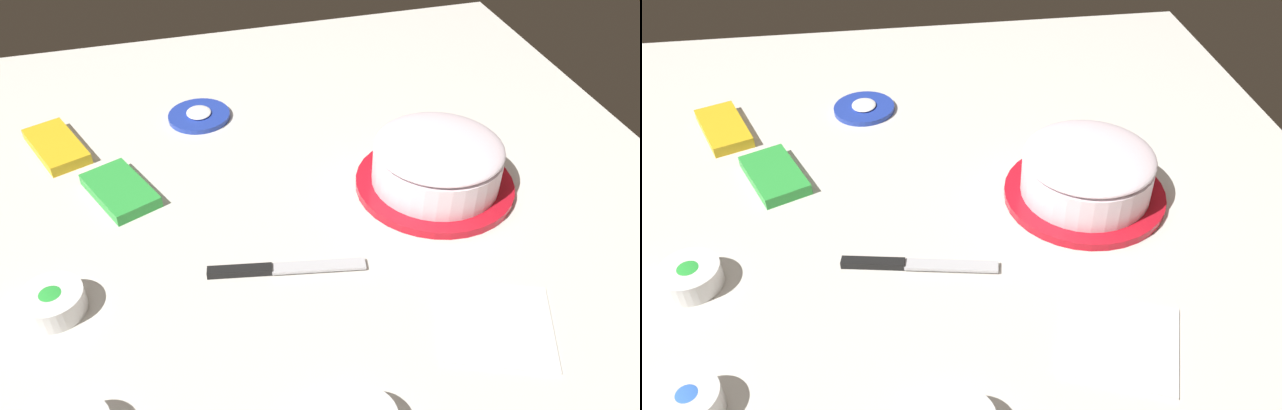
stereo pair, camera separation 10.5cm
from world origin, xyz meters
TOP-DOWN VIEW (x-y plane):
  - ground_plane at (0.00, 0.00)m, footprint 1.54×1.54m
  - frosted_cake at (-0.05, 0.33)m, footprint 0.27×0.27m
  - frosting_tub_lid at (-0.39, -0.03)m, footprint 0.12×0.12m
  - spreading_knife at (0.07, 0.02)m, footprint 0.06×0.24m
  - sprinkle_bowl_green at (0.07, -0.29)m, footprint 0.09×0.09m
  - candy_box_lower at (-0.34, -0.30)m, footprint 0.17×0.13m
  - candy_box_upper at (-0.18, -0.19)m, footprint 0.17×0.13m
  - paper_napkin at (0.25, 0.29)m, footprint 0.20×0.20m

SIDE VIEW (x-z plane):
  - ground_plane at x=0.00m, z-range 0.00..0.00m
  - paper_napkin at x=0.25m, z-range 0.00..0.01m
  - spreading_knife at x=0.07m, z-range 0.00..0.01m
  - frosting_tub_lid at x=-0.39m, z-range 0.00..0.01m
  - candy_box_upper at x=-0.18m, z-range 0.00..0.02m
  - candy_box_lower at x=-0.34m, z-range 0.00..0.02m
  - sprinkle_bowl_green at x=0.07m, z-range 0.00..0.04m
  - frosted_cake at x=-0.05m, z-range 0.00..0.10m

